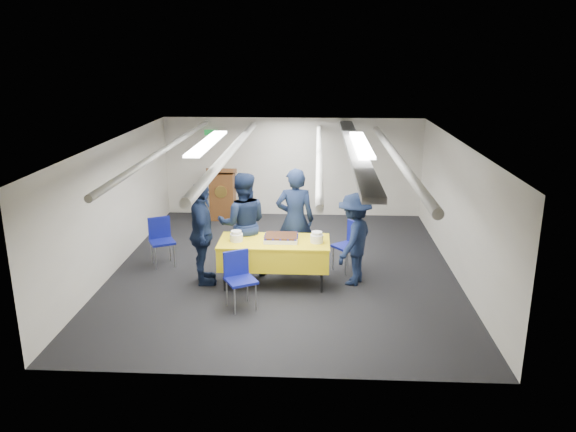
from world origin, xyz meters
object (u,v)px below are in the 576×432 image
(podium, at_px, (223,193))
(sailor_c, at_px, (202,234))
(chair_right, at_px, (351,241))
(sailor_d, at_px, (354,239))
(sheet_cake, at_px, (281,238))
(chair_left, at_px, (161,236))
(sailor_a, at_px, (295,220))
(serving_table, at_px, (274,253))
(sailor_b, at_px, (243,224))
(chair_near, at_px, (239,274))

(podium, distance_m, sailor_c, 3.78)
(chair_right, xyz_separation_m, sailor_d, (0.02, -0.62, 0.25))
(sheet_cake, bearing_deg, chair_left, 160.16)
(sailor_a, relative_size, sailor_c, 1.06)
(serving_table, relative_size, podium, 1.46)
(chair_right, relative_size, chair_left, 1.00)
(sailor_b, xyz_separation_m, sailor_c, (-0.62, -0.50, -0.03))
(sailor_a, bearing_deg, chair_left, -5.05)
(chair_near, relative_size, chair_left, 1.00)
(sheet_cake, distance_m, sailor_a, 0.70)
(sailor_b, bearing_deg, podium, -81.54)
(chair_near, height_order, sailor_c, sailor_c)
(chair_right, relative_size, sailor_c, 0.50)
(chair_left, bearing_deg, sailor_c, -41.91)
(chair_near, xyz_separation_m, sailor_c, (-0.72, 0.85, 0.34))
(serving_table, relative_size, sailor_b, 1.01)
(chair_right, distance_m, sailor_c, 2.63)
(chair_near, bearing_deg, podium, 102.28)
(serving_table, height_order, sailor_a, sailor_a)
(sheet_cake, relative_size, chair_near, 0.65)
(chair_near, relative_size, sailor_d, 0.56)
(serving_table, xyz_separation_m, sailor_c, (-1.20, -0.01, 0.31))
(sailor_b, distance_m, sailor_d, 1.94)
(chair_near, height_order, sailor_a, sailor_a)
(sailor_b, bearing_deg, chair_near, 87.48)
(chair_right, relative_size, sailor_d, 0.56)
(sheet_cake, relative_size, sailor_d, 0.36)
(serving_table, distance_m, chair_left, 2.29)
(chair_left, distance_m, sailor_d, 3.54)
(sailor_b, bearing_deg, chair_left, -19.44)
(sailor_c, bearing_deg, sailor_d, -100.15)
(chair_left, height_order, sailor_d, sailor_d)
(podium, distance_m, chair_right, 4.10)
(sheet_cake, xyz_separation_m, sailor_d, (1.20, 0.10, -0.04))
(sailor_b, bearing_deg, sailor_c, 32.10)
(sailor_a, bearing_deg, serving_table, 63.37)
(chair_right, xyz_separation_m, sailor_c, (-2.50, -0.75, 0.34))
(chair_right, height_order, sailor_b, sailor_b)
(chair_left, bearing_deg, podium, 77.32)
(serving_table, xyz_separation_m, sailor_b, (-0.58, 0.48, 0.34))
(sailor_c, bearing_deg, chair_right, -86.46)
(chair_right, relative_size, sailor_a, 0.47)
(sheet_cake, xyz_separation_m, sailor_b, (-0.70, 0.47, 0.09))
(serving_table, height_order, chair_right, chair_right)
(podium, height_order, sailor_c, sailor_c)
(podium, bearing_deg, sheet_cake, -66.84)
(chair_right, height_order, chair_left, same)
(chair_near, xyz_separation_m, chair_right, (1.78, 1.60, 0.00))
(chair_right, bearing_deg, sheet_cake, -148.81)
(chair_near, xyz_separation_m, sailor_d, (1.80, 0.99, 0.25))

